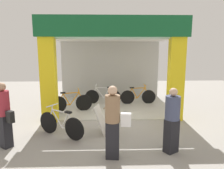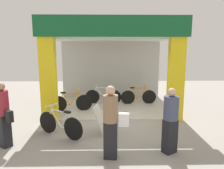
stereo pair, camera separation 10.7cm
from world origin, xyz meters
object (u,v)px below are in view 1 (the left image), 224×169
object	(u,v)px
bicycle_parked_0	(61,124)
sandwich_board_sign	(106,120)
bicycle_inside_0	(138,96)
pedestrian_1	(113,121)
bicycle_inside_2	(103,96)
pedestrian_0	(172,120)
pedestrian_2	(4,115)
bicycle_inside_1	(71,103)

from	to	relation	value
bicycle_parked_0	sandwich_board_sign	world-z (taller)	bicycle_parked_0
sandwich_board_sign	bicycle_inside_0	bearing A→B (deg)	66.12
sandwich_board_sign	pedestrian_1	distance (m)	1.57
bicycle_inside_2	pedestrian_0	size ratio (longest dim) A/B	1.01
bicycle_inside_0	bicycle_inside_2	size ratio (longest dim) A/B	0.99
bicycle_inside_0	pedestrian_0	world-z (taller)	pedestrian_0
bicycle_inside_0	pedestrian_2	world-z (taller)	pedestrian_2
pedestrian_0	pedestrian_2	world-z (taller)	pedestrian_2
bicycle_parked_0	bicycle_inside_1	bearing A→B (deg)	91.97
pedestrian_0	pedestrian_1	size ratio (longest dim) A/B	0.94
bicycle_inside_2	bicycle_parked_0	xyz separation A→B (m)	(-1.21, -3.66, 0.01)
bicycle_parked_0	pedestrian_0	world-z (taller)	pedestrian_0
bicycle_parked_0	sandwich_board_sign	xyz separation A→B (m)	(1.33, 0.19, 0.06)
bicycle_inside_0	pedestrian_1	xyz separation A→B (m)	(-1.34, -4.88, 0.55)
pedestrian_1	bicycle_inside_0	bearing A→B (deg)	74.60
bicycle_inside_2	pedestrian_1	distance (m)	4.99
bicycle_inside_2	bicycle_parked_0	size ratio (longest dim) A/B	1.15
bicycle_inside_1	bicycle_inside_0	bearing A→B (deg)	20.66
bicycle_parked_0	sandwich_board_sign	bearing A→B (deg)	8.31
bicycle_inside_1	pedestrian_1	distance (m)	4.13
bicycle_inside_2	bicycle_parked_0	bearing A→B (deg)	-108.29
bicycle_parked_0	pedestrian_1	distance (m)	2.05
bicycle_inside_1	bicycle_inside_2	bearing A→B (deg)	42.27
sandwich_board_sign	pedestrian_0	distance (m)	2.08
bicycle_inside_1	pedestrian_2	world-z (taller)	pedestrian_2
sandwich_board_sign	pedestrian_1	xyz separation A→B (m)	(0.16, -1.49, 0.48)
bicycle_inside_2	sandwich_board_sign	xyz separation A→B (m)	(0.12, -3.47, 0.07)
pedestrian_1	pedestrian_2	distance (m)	2.88
pedestrian_2	sandwich_board_sign	bearing A→B (deg)	17.41
bicycle_inside_0	bicycle_parked_0	xyz separation A→B (m)	(-2.83, -3.58, 0.01)
bicycle_parked_0	pedestrian_1	bearing A→B (deg)	-40.94
bicycle_inside_0	bicycle_inside_1	world-z (taller)	bicycle_inside_1
bicycle_inside_1	sandwich_board_sign	bearing A→B (deg)	-58.25
bicycle_inside_0	bicycle_inside_1	distance (m)	3.12
bicycle_inside_1	sandwich_board_sign	xyz separation A→B (m)	(1.42, -2.29, 0.06)
bicycle_inside_1	pedestrian_2	xyz separation A→B (m)	(-1.22, -3.12, 0.52)
bicycle_inside_1	bicycle_parked_0	xyz separation A→B (m)	(0.09, -2.48, -0.00)
pedestrian_1	pedestrian_2	world-z (taller)	pedestrian_1
pedestrian_0	bicycle_inside_2	bearing A→B (deg)	110.23
bicycle_inside_0	sandwich_board_sign	world-z (taller)	bicycle_inside_0
sandwich_board_sign	bicycle_parked_0	bearing A→B (deg)	-171.69
sandwich_board_sign	pedestrian_2	size ratio (longest dim) A/B	0.50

